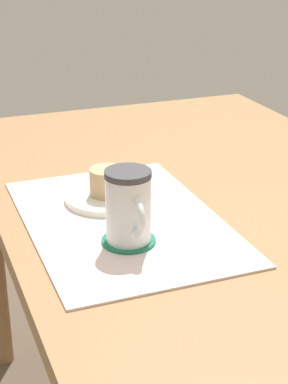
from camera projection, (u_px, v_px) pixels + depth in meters
The scene contains 6 objects.
dining_table at pixel (218, 232), 1.24m from camera, with size 1.37×0.82×0.73m.
placemat at pixel (123, 221), 1.11m from camera, with size 0.48×0.32×0.00m, color silver.
pastry_plate at pixel (108, 197), 1.19m from camera, with size 0.16×0.16×0.01m, color silver.
pastry at pixel (107, 182), 1.18m from camera, with size 0.07×0.07×0.05m, color tan.
coffee_coaster at pixel (129, 241), 1.04m from camera, with size 0.09×0.09×0.01m, color #196B4C.
coffee_mug at pixel (129, 206), 1.01m from camera, with size 0.11×0.07×0.12m.
Camera 1 is at (0.98, -0.53, 1.21)m, focal length 60.00 mm.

